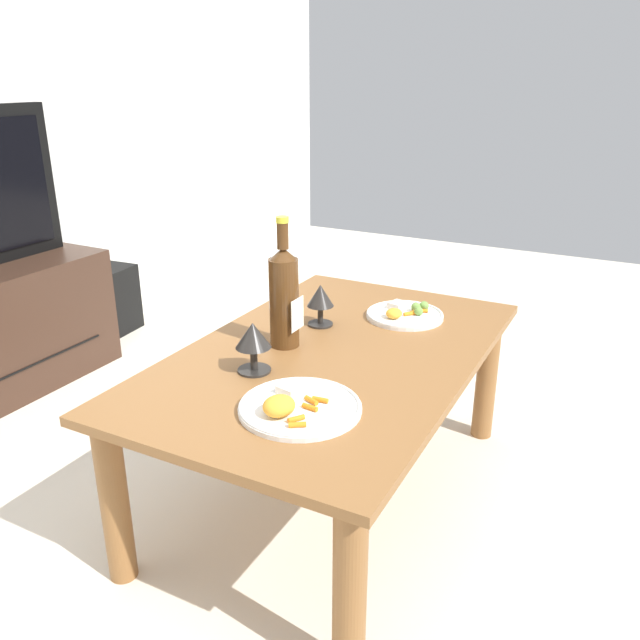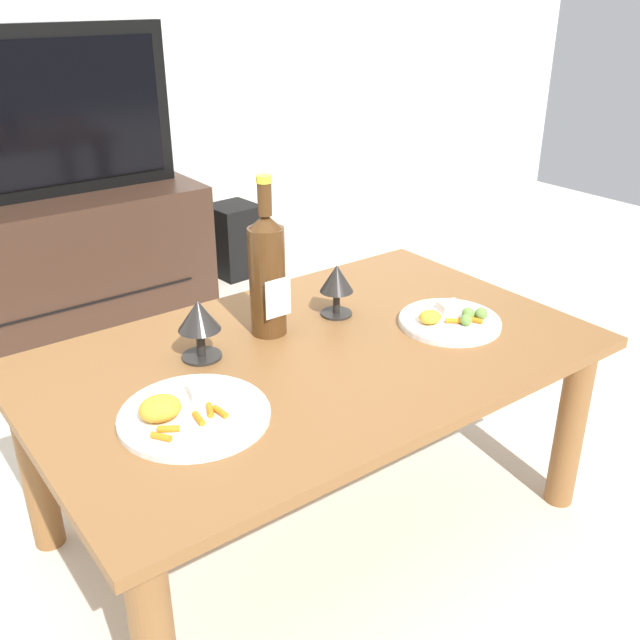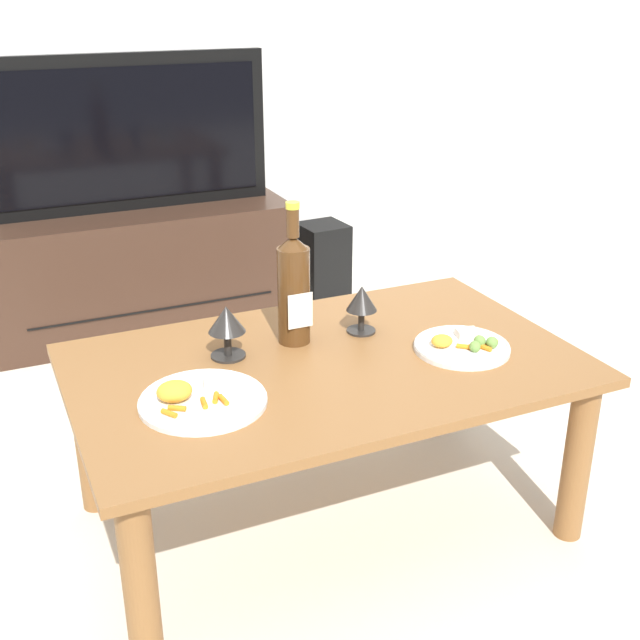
{
  "view_description": "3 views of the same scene",
  "coord_description": "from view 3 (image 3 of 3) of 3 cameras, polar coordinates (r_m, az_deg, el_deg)",
  "views": [
    {
      "loc": [
        -1.47,
        -0.73,
        1.2
      ],
      "look_at": [
        0.03,
        0.06,
        0.54
      ],
      "focal_mm": 36.18,
      "sensor_mm": 36.0,
      "label": 1
    },
    {
      "loc": [
        -0.82,
        -1.13,
        1.21
      ],
      "look_at": [
        0.04,
        0.03,
        0.53
      ],
      "focal_mm": 40.12,
      "sensor_mm": 36.0,
      "label": 2
    },
    {
      "loc": [
        -0.74,
        -1.6,
        1.34
      ],
      "look_at": [
        0.0,
        0.04,
        0.57
      ],
      "focal_mm": 44.84,
      "sensor_mm": 36.0,
      "label": 3
    }
  ],
  "objects": [
    {
      "name": "tv_screen",
      "position": [
        3.23,
        -13.54,
        12.81
      ],
      "size": [
        1.1,
        0.05,
        0.59
      ],
      "color": "black",
      "rests_on": "tv_stand"
    },
    {
      "name": "dinner_plate_right",
      "position": [
        2.05,
        10.13,
        -1.82
      ],
      "size": [
        0.24,
        0.24,
        0.04
      ],
      "color": "white",
      "rests_on": "dining_table"
    },
    {
      "name": "wine_bottle",
      "position": [
        2.01,
        -1.89,
        2.42
      ],
      "size": [
        0.08,
        0.08,
        0.37
      ],
      "color": "#4C2D14",
      "rests_on": "dining_table"
    },
    {
      "name": "goblet_left",
      "position": [
        1.96,
        -6.68,
        -0.19
      ],
      "size": [
        0.09,
        0.09,
        0.13
      ],
      "color": "black",
      "rests_on": "dining_table"
    },
    {
      "name": "dining_table",
      "position": [
        2.0,
        0.42,
        -4.91
      ],
      "size": [
        1.23,
        0.76,
        0.47
      ],
      "color": "brown",
      "rests_on": "ground_plane"
    },
    {
      "name": "ground_plane",
      "position": [
        2.21,
        0.39,
        -14.02
      ],
      "size": [
        6.4,
        6.4,
        0.0
      ],
      "primitive_type": "plane",
      "color": "beige"
    },
    {
      "name": "dinner_plate_left",
      "position": [
        1.79,
        -8.57,
        -5.56
      ],
      "size": [
        0.28,
        0.28,
        0.06
      ],
      "color": "white",
      "rests_on": "dining_table"
    },
    {
      "name": "goblet_right",
      "position": [
        2.09,
        2.99,
        1.35
      ],
      "size": [
        0.08,
        0.08,
        0.13
      ],
      "color": "black",
      "rests_on": "dining_table"
    },
    {
      "name": "floor_speaker",
      "position": [
        3.67,
        0.2,
        4.43
      ],
      "size": [
        0.21,
        0.21,
        0.32
      ],
      "primitive_type": "cube",
      "rotation": [
        0.0,
        0.0,
        0.08
      ],
      "color": "black",
      "rests_on": "ground_plane"
    },
    {
      "name": "tv_stand",
      "position": [
        3.36,
        -12.69,
        3.67
      ],
      "size": [
        1.2,
        0.47,
        0.5
      ],
      "color": "#382319",
      "rests_on": "ground_plane"
    }
  ]
}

